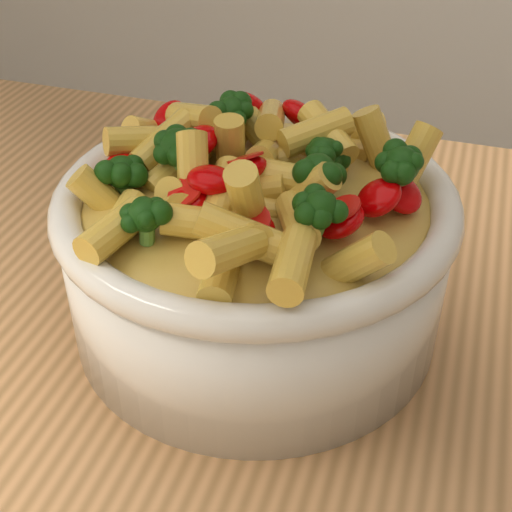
% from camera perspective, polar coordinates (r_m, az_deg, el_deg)
% --- Properties ---
extents(table, '(1.20, 0.80, 0.90)m').
position_cam_1_polar(table, '(0.58, -10.72, -14.83)').
color(table, '#B17B4B').
rests_on(table, ground).
extents(serving_bowl, '(0.27, 0.27, 0.11)m').
position_cam_1_polar(serving_bowl, '(0.49, -0.00, 0.13)').
color(serving_bowl, silver).
rests_on(serving_bowl, table).
extents(pasta_salad, '(0.21, 0.21, 0.05)m').
position_cam_1_polar(pasta_salad, '(0.45, 0.00, 7.41)').
color(pasta_salad, '#F7D44E').
rests_on(pasta_salad, serving_bowl).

